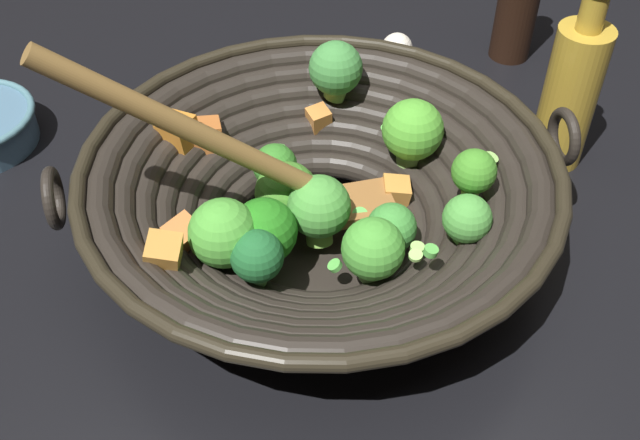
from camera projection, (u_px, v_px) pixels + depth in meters
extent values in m
plane|color=black|center=(320.00, 244.00, 0.72)|extent=(4.00, 4.00, 0.00)
cylinder|color=black|center=(320.00, 240.00, 0.72)|extent=(0.16, 0.16, 0.01)
torus|color=black|center=(320.00, 228.00, 0.71)|extent=(0.22, 0.22, 0.03)
torus|color=black|center=(320.00, 220.00, 0.70)|extent=(0.25, 0.25, 0.03)
torus|color=black|center=(320.00, 212.00, 0.70)|extent=(0.28, 0.28, 0.03)
torus|color=black|center=(320.00, 203.00, 0.69)|extent=(0.31, 0.31, 0.03)
torus|color=black|center=(320.00, 194.00, 0.68)|extent=(0.34, 0.34, 0.03)
torus|color=black|center=(320.00, 185.00, 0.67)|extent=(0.38, 0.38, 0.03)
torus|color=black|center=(320.00, 176.00, 0.67)|extent=(0.41, 0.41, 0.03)
torus|color=black|center=(320.00, 166.00, 0.66)|extent=(0.43, 0.43, 0.01)
torus|color=black|center=(54.00, 198.00, 0.63)|extent=(0.02, 0.05, 0.05)
torus|color=black|center=(564.00, 137.00, 0.69)|extent=(0.02, 0.05, 0.05)
cylinder|color=#79A54B|center=(266.00, 258.00, 0.67)|extent=(0.03, 0.03, 0.02)
sphere|color=#227419|center=(264.00, 231.00, 0.65)|extent=(0.06, 0.06, 0.06)
cylinder|color=#609842|center=(463.00, 239.00, 0.65)|extent=(0.02, 0.02, 0.02)
sphere|color=#4B9A3E|center=(467.00, 219.00, 0.63)|extent=(0.04, 0.04, 0.04)
cylinder|color=#8ABC54|center=(276.00, 188.00, 0.75)|extent=(0.02, 0.02, 0.02)
sphere|color=#337926|center=(275.00, 166.00, 0.73)|extent=(0.04, 0.04, 0.04)
cylinder|color=#79A740|center=(227.00, 261.00, 0.65)|extent=(0.03, 0.03, 0.02)
sphere|color=green|center=(223.00, 233.00, 0.63)|extent=(0.06, 0.06, 0.06)
cylinder|color=#78A951|center=(371.00, 272.00, 0.65)|extent=(0.03, 0.03, 0.01)
sphere|color=green|center=(373.00, 249.00, 0.63)|extent=(0.05, 0.05, 0.05)
cylinder|color=#58904A|center=(259.00, 277.00, 0.63)|extent=(0.02, 0.02, 0.01)
sphere|color=#1E5F2C|center=(257.00, 256.00, 0.62)|extent=(0.04, 0.04, 0.04)
cylinder|color=#789E4F|center=(410.00, 157.00, 0.75)|extent=(0.04, 0.04, 0.02)
sphere|color=#51A631|center=(413.00, 130.00, 0.72)|extent=(0.06, 0.06, 0.06)
cylinder|color=#80B947|center=(319.00, 233.00, 0.69)|extent=(0.03, 0.03, 0.03)
sphere|color=#4A973C|center=(319.00, 206.00, 0.67)|extent=(0.06, 0.06, 0.06)
cylinder|color=#618D4D|center=(389.00, 250.00, 0.68)|extent=(0.02, 0.02, 0.02)
sphere|color=#3E8A37|center=(391.00, 228.00, 0.66)|extent=(0.04, 0.04, 0.04)
cylinder|color=#81AE51|center=(335.00, 93.00, 0.78)|extent=(0.03, 0.02, 0.02)
sphere|color=#40873E|center=(336.00, 68.00, 0.76)|extent=(0.05, 0.05, 0.05)
cylinder|color=#87B048|center=(470.00, 195.00, 0.67)|extent=(0.02, 0.02, 0.02)
sphere|color=#418A27|center=(474.00, 171.00, 0.65)|extent=(0.04, 0.04, 0.04)
cylinder|color=#78C24D|center=(288.00, 218.00, 0.72)|extent=(0.03, 0.03, 0.01)
sphere|color=#45872A|center=(287.00, 193.00, 0.70)|extent=(0.06, 0.06, 0.06)
cube|color=#C56E35|center=(185.00, 237.00, 0.65)|extent=(0.04, 0.04, 0.03)
cube|color=#C58536|center=(164.00, 253.00, 0.60)|extent=(0.04, 0.04, 0.04)
cube|color=orange|center=(319.00, 118.00, 0.78)|extent=(0.03, 0.03, 0.03)
cube|color=#BE662D|center=(206.00, 135.00, 0.74)|extent=(0.03, 0.03, 0.03)
cube|color=orange|center=(178.00, 133.00, 0.72)|extent=(0.04, 0.04, 0.03)
cube|color=#D38A3B|center=(395.00, 193.00, 0.72)|extent=(0.03, 0.03, 0.03)
cylinder|color=#56B247|center=(431.00, 251.00, 0.60)|extent=(0.02, 0.02, 0.01)
cylinder|color=#99D166|center=(416.00, 255.00, 0.62)|extent=(0.02, 0.02, 0.01)
cylinder|color=#99D166|center=(417.00, 247.00, 0.64)|extent=(0.02, 0.02, 0.00)
cylinder|color=#6BC651|center=(250.00, 243.00, 0.68)|extent=(0.02, 0.02, 0.01)
cylinder|color=#56B247|center=(360.00, 215.00, 0.69)|extent=(0.02, 0.02, 0.01)
cylinder|color=#56B247|center=(261.00, 211.00, 0.71)|extent=(0.02, 0.02, 0.01)
cylinder|color=#56B247|center=(335.00, 266.00, 0.65)|extent=(0.02, 0.01, 0.01)
cylinder|color=#56B247|center=(387.00, 128.00, 0.76)|extent=(0.02, 0.02, 0.01)
cylinder|color=#56B247|center=(280.00, 147.00, 0.76)|extent=(0.02, 0.02, 0.01)
cylinder|color=#99D166|center=(491.00, 158.00, 0.68)|extent=(0.02, 0.02, 0.01)
cube|color=brown|center=(356.00, 205.00, 0.70)|extent=(0.07, 0.05, 0.01)
cylinder|color=olive|center=(197.00, 131.00, 0.60)|extent=(0.23, 0.03, 0.19)
cylinder|color=black|center=(519.00, 0.00, 0.91)|extent=(0.05, 0.05, 0.15)
cylinder|color=gold|center=(569.00, 98.00, 0.77)|extent=(0.06, 0.06, 0.15)
cylinder|color=gold|center=(593.00, 11.00, 0.70)|extent=(0.02, 0.02, 0.04)
sphere|color=silver|center=(397.00, 49.00, 0.94)|extent=(0.04, 0.04, 0.04)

